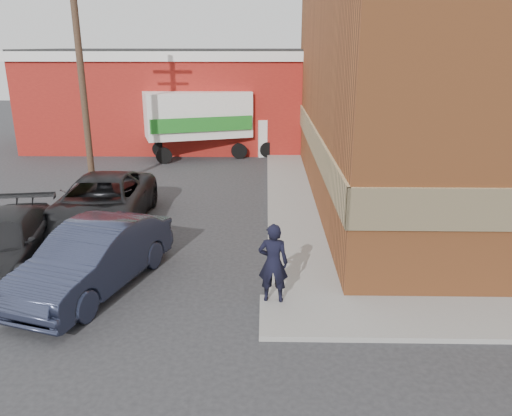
% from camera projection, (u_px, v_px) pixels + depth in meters
% --- Properties ---
extents(ground, '(90.00, 90.00, 0.00)m').
position_uv_depth(ground, '(281.00, 299.00, 11.92)').
color(ground, '#28282B').
rests_on(ground, ground).
extents(brick_building, '(14.25, 18.25, 9.36)m').
position_uv_depth(brick_building, '(501.00, 76.00, 18.86)').
color(brick_building, '#9D5228').
rests_on(brick_building, ground).
extents(sidewalk_west, '(1.80, 18.00, 0.12)m').
position_uv_depth(sidewalk_west, '(290.00, 192.00, 20.45)').
color(sidewalk_west, gray).
rests_on(sidewalk_west, ground).
extents(warehouse, '(16.30, 8.30, 5.60)m').
position_uv_depth(warehouse, '(174.00, 97.00, 30.18)').
color(warehouse, maroon).
rests_on(warehouse, ground).
extents(utility_pole, '(2.00, 0.26, 9.00)m').
position_uv_depth(utility_pole, '(81.00, 74.00, 19.15)').
color(utility_pole, '#4E3627').
rests_on(utility_pole, ground).
extents(man, '(0.73, 0.51, 1.89)m').
position_uv_depth(man, '(273.00, 263.00, 11.36)').
color(man, black).
rests_on(man, sidewalk_south).
extents(sedan, '(3.14, 5.28, 1.64)m').
position_uv_depth(sedan, '(94.00, 258.00, 12.23)').
color(sedan, '#272C42').
rests_on(sedan, ground).
extents(suv_a, '(2.97, 6.12, 1.68)m').
position_uv_depth(suv_a, '(101.00, 203.00, 16.48)').
color(suv_a, black).
rests_on(suv_a, ground).
extents(suv_b, '(2.86, 5.38, 1.48)m').
position_uv_depth(suv_b, '(2.00, 244.00, 13.30)').
color(suv_b, black).
rests_on(suv_b, ground).
extents(box_truck, '(7.39, 4.20, 3.50)m').
position_uv_depth(box_truck, '(211.00, 120.00, 26.62)').
color(box_truck, white).
rests_on(box_truck, ground).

